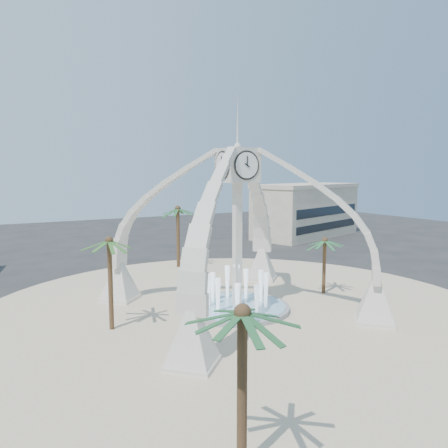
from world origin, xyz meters
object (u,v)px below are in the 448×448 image
clock_tower (237,227)px  palm_east (325,241)px  palm_south (242,315)px  palm_north (178,210)px  palm_west (109,242)px  fountain (237,307)px

clock_tower → palm_east: 9.22m
clock_tower → palm_south: 18.02m
palm_east → palm_north: 17.50m
palm_south → palm_east: bearing=41.3°
clock_tower → palm_west: (-9.47, 0.60, -0.51)m
clock_tower → palm_north: 16.49m
palm_west → palm_south: bearing=-88.6°
clock_tower → fountain: clock_tower is taller
clock_tower → fountain: bearing=90.0°
clock_tower → palm_east: (9.02, 0.35, -1.85)m
clock_tower → palm_west: size_ratio=2.66×
fountain → palm_west: palm_west is taller
fountain → palm_west: bearing=176.4°
palm_west → palm_south: size_ratio=1.03×
clock_tower → fountain: (0.00, 0.00, -6.20)m
clock_tower → palm_west: bearing=176.4°
palm_north → palm_south: size_ratio=1.12×
palm_east → clock_tower: bearing=-177.8°
clock_tower → palm_south: clock_tower is taller
palm_north → palm_east: bearing=-66.7°
palm_west → palm_north: (11.62, 15.75, 0.47)m
clock_tower → fountain: size_ratio=2.24×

